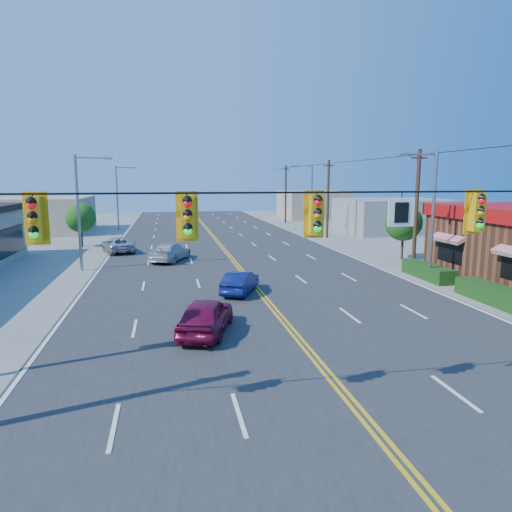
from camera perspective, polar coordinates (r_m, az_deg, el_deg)
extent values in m
plane|color=gray|center=(13.88, 11.92, -17.79)|extent=(160.00, 160.00, 0.00)
cube|color=#2D2D30|center=(32.32, -1.96, -1.70)|extent=(20.00, 120.00, 0.06)
cylinder|color=black|center=(12.36, 12.88, 7.80)|extent=(24.00, 0.05, 0.05)
cube|color=white|center=(12.92, 17.68, 5.21)|extent=(0.75, 0.04, 0.75)
cube|color=#D89E0C|center=(11.73, -25.96, 4.18)|extent=(0.55, 0.34, 1.25)
cube|color=#D89E0C|center=(11.35, -8.58, 4.88)|extent=(0.55, 0.34, 1.25)
cube|color=#D89E0C|center=(11.95, 7.49, 5.14)|extent=(0.55, 0.34, 1.25)
cube|color=#D89E0C|center=(14.16, 25.90, 4.94)|extent=(0.55, 0.34, 1.25)
cube|color=#194214|center=(29.14, 23.73, -2.91)|extent=(1.20, 9.00, 0.90)
cylinder|color=gray|center=(30.02, 21.24, 4.45)|extent=(0.20, 0.20, 8.00)
cylinder|color=gray|center=(29.40, 19.84, 11.86)|extent=(2.20, 0.12, 0.12)
cube|color=gray|center=(28.85, 17.91, 11.92)|extent=(0.50, 0.25, 0.15)
cylinder|color=gray|center=(51.88, 6.96, 6.90)|extent=(0.20, 0.20, 8.00)
cylinder|color=gray|center=(51.52, 5.86, 11.13)|extent=(2.20, 0.12, 0.12)
cube|color=gray|center=(51.21, 4.66, 11.10)|extent=(0.50, 0.25, 0.15)
cylinder|color=gray|center=(33.92, -21.32, 4.96)|extent=(0.20, 0.20, 8.00)
cylinder|color=gray|center=(33.70, -19.84, 11.49)|extent=(2.20, 0.12, 0.12)
cube|color=gray|center=(33.55, -17.94, 11.52)|extent=(0.50, 0.25, 0.15)
cylinder|color=gray|center=(59.65, -16.96, 6.89)|extent=(0.20, 0.20, 8.00)
cylinder|color=gray|center=(59.52, -16.06, 10.59)|extent=(2.20, 0.12, 0.12)
cube|color=gray|center=(59.44, -14.99, 10.59)|extent=(0.50, 0.25, 0.15)
cylinder|color=#47301E|center=(34.04, 19.39, 5.42)|extent=(0.28, 0.28, 8.40)
cylinder|color=#47301E|center=(50.37, 8.98, 7.00)|extent=(0.28, 0.28, 8.40)
cylinder|color=#47301E|center=(67.56, 3.72, 7.71)|extent=(0.28, 0.28, 8.40)
cylinder|color=#47301E|center=(38.45, 17.81, 1.19)|extent=(0.20, 0.20, 2.10)
sphere|color=#235B19|center=(38.24, 17.96, 4.00)|extent=(2.94, 2.94, 2.94)
cylinder|color=#47301E|center=(46.31, -20.95, 2.30)|extent=(0.20, 0.20, 2.00)
sphere|color=#235B19|center=(46.14, -21.09, 4.52)|extent=(2.80, 2.80, 2.80)
cube|color=gray|center=(58.13, 16.71, 4.87)|extent=(12.00, 10.00, 4.00)
cube|color=tan|center=(61.32, -25.28, 4.68)|extent=(11.00, 12.00, 4.20)
cube|color=tan|center=(77.24, 7.10, 6.40)|extent=(10.00, 10.00, 4.40)
imported|color=maroon|center=(19.04, -6.28, -7.58)|extent=(2.97, 4.66, 1.48)
imported|color=navy|center=(25.52, -1.99, -3.40)|extent=(2.74, 3.94, 1.23)
imported|color=#B8B8B8|center=(36.21, -10.67, 0.44)|extent=(3.72, 5.22, 1.40)
imported|color=#BBBAC0|center=(41.60, -16.89, 1.30)|extent=(3.41, 5.18, 1.32)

